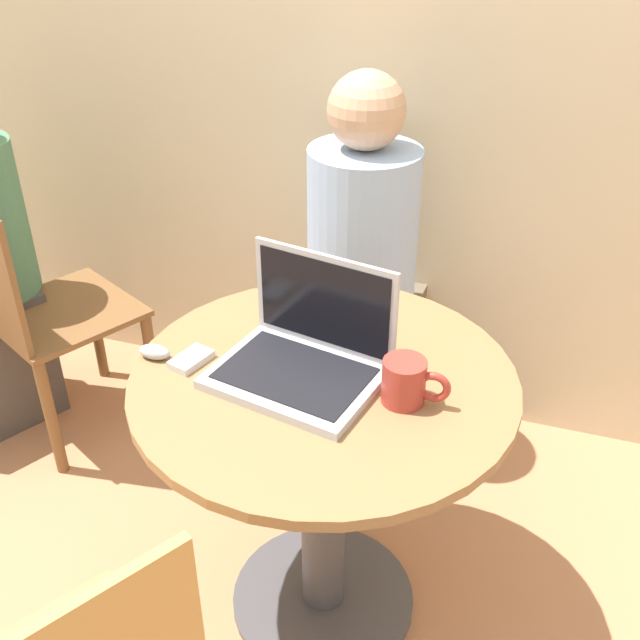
% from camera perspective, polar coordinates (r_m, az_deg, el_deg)
% --- Properties ---
extents(ground_plane, '(12.00, 12.00, 0.00)m').
position_cam_1_polar(ground_plane, '(2.05, 0.22, -20.48)').
color(ground_plane, tan).
extents(back_wall, '(7.00, 0.05, 2.60)m').
position_cam_1_polar(back_wall, '(2.17, 8.47, 22.94)').
color(back_wall, beige).
rests_on(back_wall, ground_plane).
extents(round_table, '(0.81, 0.81, 0.71)m').
position_cam_1_polar(round_table, '(1.68, 0.26, -9.95)').
color(round_table, '#4C4C51').
rests_on(round_table, ground_plane).
extents(laptop, '(0.37, 0.31, 0.24)m').
position_cam_1_polar(laptop, '(1.53, -1.20, -2.51)').
color(laptop, '#B7B7BC').
rests_on(laptop, round_table).
extents(cell_phone, '(0.08, 0.10, 0.02)m').
position_cam_1_polar(cell_phone, '(1.61, -9.79, -2.97)').
color(cell_phone, silver).
rests_on(cell_phone, round_table).
extents(computer_mouse, '(0.07, 0.04, 0.03)m').
position_cam_1_polar(computer_mouse, '(1.63, -12.50, -2.38)').
color(computer_mouse, '#B2B2B7').
rests_on(computer_mouse, round_table).
extents(coffee_cup, '(0.14, 0.09, 0.09)m').
position_cam_1_polar(coffee_cup, '(1.46, 6.61, -4.70)').
color(coffee_cup, '#B2382D').
rests_on(coffee_cup, round_table).
extents(person_seated, '(0.32, 0.49, 1.17)m').
position_cam_1_polar(person_seated, '(2.26, 3.52, 1.90)').
color(person_seated, brown).
rests_on(person_seated, ground_plane).
extents(chair_background, '(0.54, 0.54, 0.85)m').
position_cam_1_polar(chair_background, '(2.42, -20.43, 0.34)').
color(chair_background, brown).
rests_on(chair_background, ground_plane).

